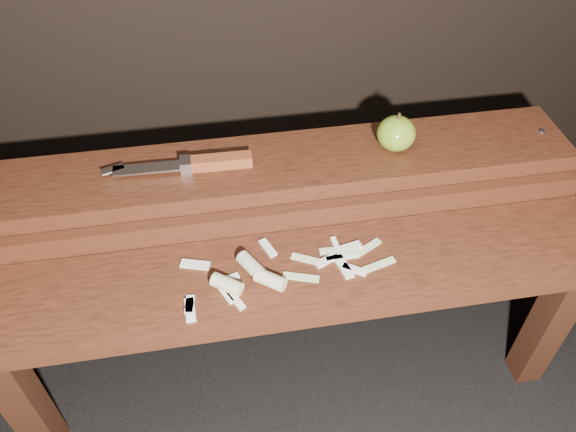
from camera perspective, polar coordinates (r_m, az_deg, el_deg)
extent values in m
plane|color=black|center=(1.39, 0.43, -15.05)|extent=(60.00, 60.00, 0.00)
cube|color=black|center=(1.24, -25.17, -16.80)|extent=(0.06, 0.06, 0.38)
cube|color=black|center=(1.35, 24.91, -9.93)|extent=(0.06, 0.06, 0.38)
cube|color=#3E1B0E|center=(1.03, 1.02, -6.21)|extent=(1.20, 0.20, 0.04)
cube|color=black|center=(1.38, -23.83, -5.08)|extent=(0.06, 0.06, 0.46)
cube|color=black|center=(1.48, 20.17, 0.16)|extent=(0.06, 0.06, 0.46)
cube|color=#3E1B0E|center=(1.08, -0.04, -0.19)|extent=(1.20, 0.02, 0.05)
cube|color=#3E1B0E|center=(1.13, -0.93, 4.96)|extent=(1.20, 0.18, 0.04)
cylinder|color=slate|center=(1.30, 24.41, 7.85)|extent=(0.01, 0.01, 0.00)
ellipsoid|color=olive|center=(1.15, 10.94, 8.24)|extent=(0.08, 0.08, 0.07)
cylinder|color=#382314|center=(1.12, 11.22, 9.91)|extent=(0.01, 0.01, 0.01)
cube|color=brown|center=(1.10, -6.74, 5.52)|extent=(0.12, 0.03, 0.02)
cube|color=silver|center=(1.10, -10.34, 5.14)|extent=(0.02, 0.03, 0.03)
cube|color=silver|center=(1.11, -14.17, 4.71)|extent=(0.13, 0.03, 0.00)
cube|color=silver|center=(1.13, -17.38, 4.54)|extent=(0.05, 0.03, 0.00)
cube|color=beige|center=(1.04, 5.40, -4.19)|extent=(0.06, 0.01, 0.01)
cube|color=beige|center=(1.03, 5.62, -5.08)|extent=(0.03, 0.06, 0.01)
cube|color=beige|center=(1.02, 6.79, -5.42)|extent=(0.05, 0.04, 0.01)
cube|color=beige|center=(1.05, -2.08, -3.26)|extent=(0.03, 0.05, 0.01)
cube|color=beige|center=(1.04, -9.41, -4.89)|extent=(0.06, 0.03, 0.01)
cube|color=beige|center=(0.99, -6.32, -7.96)|extent=(0.03, 0.04, 0.01)
cube|color=beige|center=(1.03, 3.94, -4.52)|extent=(0.05, 0.03, 0.01)
cube|color=beige|center=(1.06, 6.40, -3.18)|extent=(0.04, 0.03, 0.01)
cube|color=beige|center=(0.98, -9.96, -8.84)|extent=(0.02, 0.04, 0.01)
cube|color=beige|center=(1.06, 4.90, -3.05)|extent=(0.01, 0.04, 0.01)
cube|color=beige|center=(0.98, -5.44, -8.38)|extent=(0.03, 0.05, 0.01)
cube|color=beige|center=(0.97, -9.92, -9.38)|extent=(0.02, 0.05, 0.01)
cube|color=beige|center=(1.01, -6.09, -6.39)|extent=(0.04, 0.02, 0.01)
cylinder|color=#C9BB8C|center=(0.99, -6.23, -6.92)|extent=(0.06, 0.05, 0.03)
cylinder|color=#C9BB8C|center=(1.01, -3.80, -5.01)|extent=(0.05, 0.06, 0.03)
cylinder|color=#C9BB8C|center=(0.99, -1.80, -6.51)|extent=(0.06, 0.05, 0.03)
cube|color=#BCC988|center=(1.04, 9.21, -4.93)|extent=(0.07, 0.03, 0.00)
cube|color=#BCC988|center=(1.06, 8.02, -3.26)|extent=(0.06, 0.04, 0.00)
cube|color=#BCC988|center=(1.05, 4.97, -3.48)|extent=(0.07, 0.02, 0.00)
cube|color=#BCC988|center=(1.01, 1.33, -6.23)|extent=(0.07, 0.03, 0.00)
cube|color=#BCC988|center=(1.03, 2.08, -4.45)|extent=(0.06, 0.04, 0.00)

